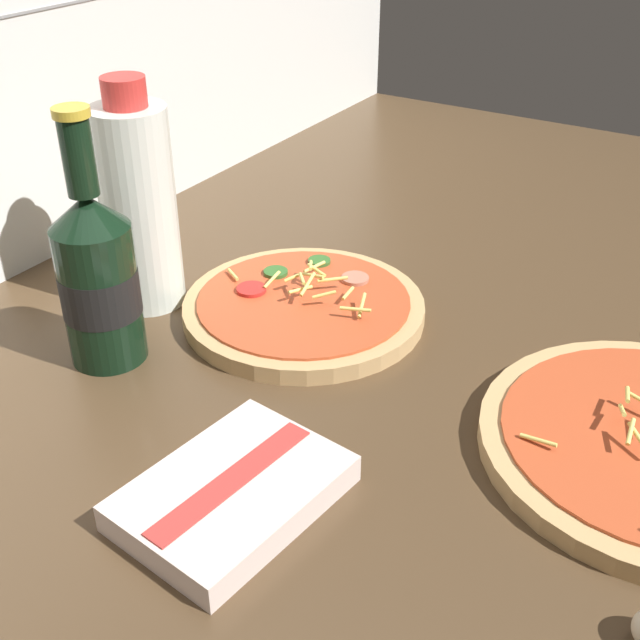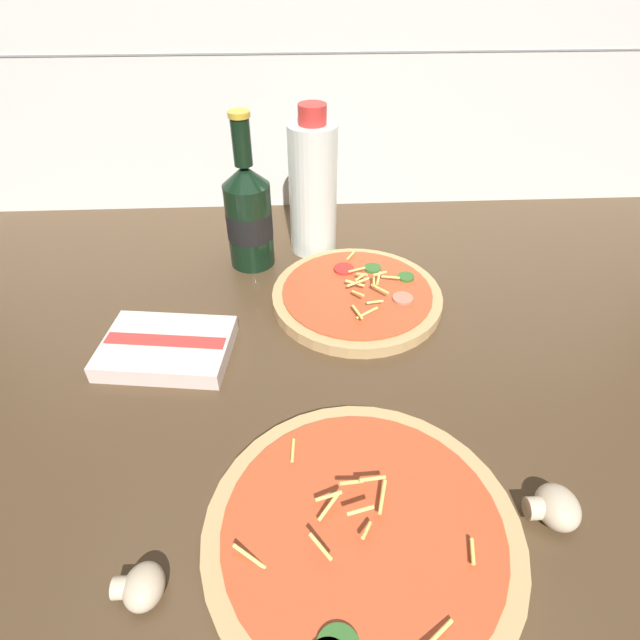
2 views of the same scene
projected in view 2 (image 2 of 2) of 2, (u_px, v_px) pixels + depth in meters
counter_slab at (355, 363)px, 66.72cm from camera, size 160.00×90.00×2.50cm
tile_backsplash at (334, 52)px, 83.97cm from camera, size 160.00×1.13×60.00cm
pizza_near at (362, 533)px, 45.93cm from camera, size 29.36×29.36×5.19cm
pizza_far at (357, 296)px, 74.59cm from camera, size 25.25×25.25×4.63cm
beer_bottle at (249, 214)px, 78.44cm from camera, size 7.34×7.34×24.42cm
oil_bottle at (313, 188)px, 80.59cm from camera, size 7.79×7.79×24.07cm
mushroom_left at (141, 587)px, 41.83cm from camera, size 4.29×4.08×2.86cm
mushroom_right at (555, 507)px, 47.20cm from camera, size 5.01×4.78×3.34cm
dish_towel at (167, 348)px, 65.36cm from camera, size 17.79×13.72×2.56cm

